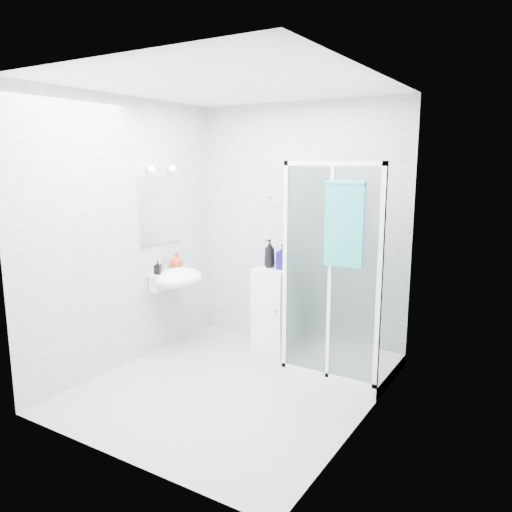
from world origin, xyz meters
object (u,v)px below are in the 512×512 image
Objects in this scene: storage_cabinet at (274,309)px; hand_towel at (344,222)px; wall_basin at (177,278)px; soap_dispenser_black at (158,267)px; soap_dispenser_orange at (177,260)px; shampoo_bottle_a at (270,253)px; shower_enclosure at (335,329)px; shampoo_bottle_b at (283,256)px.

hand_towel reaches higher than storage_cabinet.
wall_basin reaches higher than soap_dispenser_black.
storage_cabinet is 1.17m from soap_dispenser_orange.
shampoo_bottle_a is (0.79, 0.57, 0.25)m from wall_basin.
hand_towel is (0.21, -0.40, 1.06)m from shower_enclosure.
soap_dispenser_orange reaches higher than storage_cabinet.
soap_dispenser_black is (-0.94, -0.75, 0.49)m from storage_cabinet.
shower_enclosure is 6.68× the size of shampoo_bottle_a.
shampoo_bottle_b is 1.56× the size of soap_dispenser_orange.
shower_enclosure is 1.88m from soap_dispenser_black.
storage_cabinet is 6.25× the size of soap_dispenser_black.
shampoo_bottle_b is 1.15m from soap_dispenser_orange.
soap_dispenser_black is at bearing -83.52° from soap_dispenser_orange.
hand_towel is at bearing -30.51° from storage_cabinet.
shampoo_bottle_a is at bearing 163.46° from shower_enclosure.
wall_basin is at bearing -144.19° from storage_cabinet.
shampoo_bottle_a is at bearing -178.53° from shampoo_bottle_b.
shampoo_bottle_a is at bearing 148.55° from hand_towel.
hand_towel is at bearing -2.61° from wall_basin.
storage_cabinet is at bearing -174.04° from shampoo_bottle_b.
storage_cabinet is 1.30m from soap_dispenser_black.
shampoo_bottle_a reaches higher than shampoo_bottle_b.
storage_cabinet is 0.60m from shampoo_bottle_a.
shampoo_bottle_b is at bearing 1.47° from shampoo_bottle_a.
shower_enclosure reaches higher than shampoo_bottle_b.
storage_cabinet is at bearing 162.65° from shower_enclosure.
shampoo_bottle_b is at bearing 144.27° from hand_towel.
hand_towel reaches higher than wall_basin.
shampoo_bottle_a is (-0.86, 0.26, 0.60)m from shower_enclosure.
hand_towel is (1.87, -0.09, 0.71)m from wall_basin.
soap_dispenser_black is (-1.95, -0.10, -0.58)m from hand_towel.
hand_towel is 2.04m from soap_dispenser_black.
hand_towel is 1.34m from shampoo_bottle_a.
hand_towel reaches higher than shampoo_bottle_b.
shower_enclosure is 0.84m from storage_cabinet.
shampoo_bottle_a is (-1.08, 0.66, -0.47)m from hand_towel.
shower_enclosure reaches higher than soap_dispenser_black.
soap_dispenser_orange is at bearing 96.48° from soap_dispenser_black.
storage_cabinet is 1.27× the size of hand_towel.
soap_dispenser_orange reaches higher than soap_dispenser_black.
wall_basin is at bearing -51.41° from soap_dispenser_orange.
storage_cabinet is at bearing 38.65° from soap_dispenser_black.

